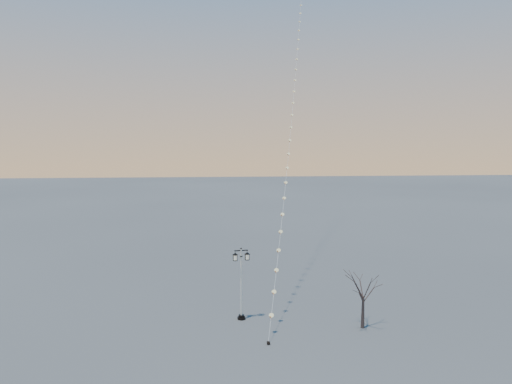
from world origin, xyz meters
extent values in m
plane|color=#4B4C4D|center=(0.00, 0.00, 0.00)|extent=(300.00, 300.00, 0.00)
cylinder|color=black|center=(-2.34, 3.85, 0.09)|extent=(0.61, 0.61, 0.17)
cylinder|color=black|center=(-2.34, 3.85, 0.25)|extent=(0.44, 0.44, 0.15)
cylinder|color=silver|center=(-2.34, 3.85, 2.89)|extent=(0.14, 0.14, 5.13)
cylinder|color=black|center=(-2.34, 3.85, 4.86)|extent=(0.22, 0.22, 0.07)
cube|color=black|center=(-2.34, 3.85, 5.30)|extent=(1.04, 0.22, 0.07)
sphere|color=black|center=(-2.34, 3.85, 5.43)|extent=(0.15, 0.15, 0.15)
pyramid|color=black|center=(-2.79, 3.78, 5.13)|extent=(0.48, 0.48, 0.15)
cube|color=beige|center=(-2.79, 3.78, 4.80)|extent=(0.28, 0.28, 0.37)
cube|color=black|center=(-2.79, 3.78, 4.59)|extent=(0.33, 0.33, 0.04)
pyramid|color=black|center=(-1.88, 3.92, 5.13)|extent=(0.48, 0.48, 0.15)
cube|color=beige|center=(-1.88, 3.92, 4.80)|extent=(0.28, 0.28, 0.37)
cube|color=black|center=(-1.88, 3.92, 4.59)|extent=(0.33, 0.33, 0.04)
cone|color=#362823|center=(6.27, 1.40, 1.17)|extent=(0.28, 0.28, 2.34)
cylinder|color=black|center=(-0.83, -0.78, 0.11)|extent=(0.22, 0.22, 0.22)
cylinder|color=black|center=(-0.83, -0.78, 0.14)|extent=(0.03, 0.03, 0.28)
cone|color=orange|center=(4.71, 23.24, 18.80)|extent=(0.09, 0.09, 0.31)
cylinder|color=white|center=(-0.83, -0.78, 0.67)|extent=(0.02, 0.02, 0.89)
camera|label=1|loc=(-4.37, -30.25, 13.33)|focal=32.84mm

